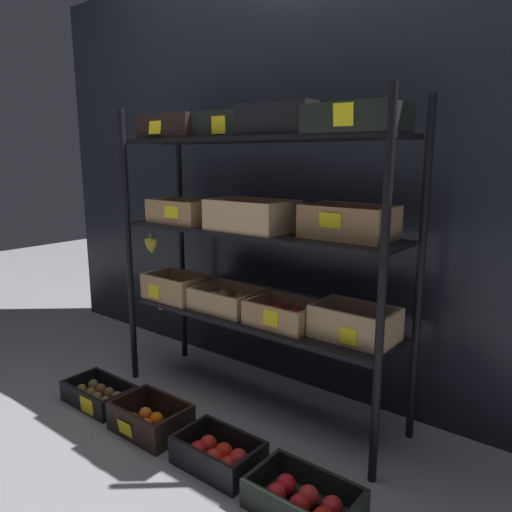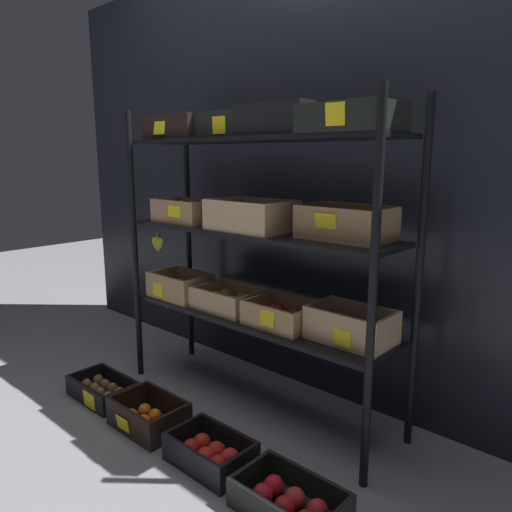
% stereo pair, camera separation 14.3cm
% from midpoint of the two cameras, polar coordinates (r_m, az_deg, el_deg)
% --- Properties ---
extents(ground_plane, '(10.00, 10.00, 0.00)m').
position_cam_midpoint_polar(ground_plane, '(2.49, -1.72, -16.97)').
color(ground_plane, gray).
extents(storefront_wall, '(3.80, 0.12, 2.21)m').
position_cam_midpoint_polar(storefront_wall, '(2.50, 3.91, 9.61)').
color(storefront_wall, black).
rests_on(storefront_wall, ground_plane).
extents(display_rack, '(1.52, 0.40, 1.43)m').
position_cam_midpoint_polar(display_rack, '(2.20, -2.01, 3.89)').
color(display_rack, black).
rests_on(display_rack, ground_plane).
extents(crate_ground_kiwi, '(0.36, 0.22, 0.10)m').
position_cam_midpoint_polar(crate_ground_kiwi, '(2.61, -19.57, -15.24)').
color(crate_ground_kiwi, black).
rests_on(crate_ground_kiwi, ground_plane).
extents(crate_ground_tangerine, '(0.33, 0.24, 0.13)m').
position_cam_midpoint_polar(crate_ground_tangerine, '(2.31, -14.15, -18.38)').
color(crate_ground_tangerine, black).
rests_on(crate_ground_tangerine, ground_plane).
extents(crate_ground_apple_red, '(0.34, 0.22, 0.11)m').
position_cam_midpoint_polar(crate_ground_apple_red, '(2.06, -6.62, -22.34)').
color(crate_ground_apple_red, black).
rests_on(crate_ground_apple_red, ground_plane).
extents(crate_ground_right_apple_red, '(0.38, 0.23, 0.11)m').
position_cam_midpoint_polar(crate_ground_right_apple_red, '(1.84, 3.19, -26.98)').
color(crate_ground_right_apple_red, black).
rests_on(crate_ground_right_apple_red, ground_plane).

